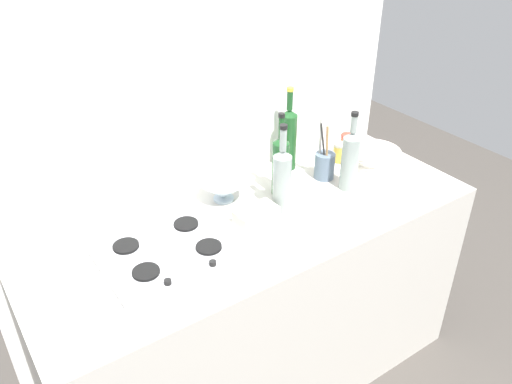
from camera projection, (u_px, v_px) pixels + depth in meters
name	position (u px, v px, depth m)	size (l,w,h in m)	color
ground_plane	(256.00, 373.00, 2.50)	(6.00, 6.00, 0.00)	#47423D
counter_block	(256.00, 304.00, 2.26)	(1.80, 0.70, 0.90)	beige
backsplash_panel	(204.00, 122.00, 2.16)	(1.90, 0.06, 2.33)	white
stovetop_hob	(168.00, 250.00, 1.84)	(0.48, 0.38, 0.04)	#B2B2B7
plate_stack	(373.00, 158.00, 2.37)	(0.25, 0.25, 0.08)	silver
wine_bottle_leftmost	(281.00, 178.00, 2.02)	(0.07, 0.07, 0.36)	gray
wine_bottle_mid_left	(288.00, 138.00, 2.30)	(0.07, 0.07, 0.38)	#19471E
wine_bottle_mid_right	(350.00, 159.00, 2.15)	(0.07, 0.07, 0.35)	gray
wine_bottle_rightmost	(280.00, 164.00, 2.12)	(0.07, 0.07, 0.36)	#19471E
mixing_bowl	(223.00, 190.00, 2.12)	(0.19, 0.19, 0.09)	silver
butter_dish	(256.00, 215.00, 2.00)	(0.17, 0.09, 0.06)	silver
utensil_crock	(324.00, 164.00, 2.27)	(0.09, 0.09, 0.28)	slate
condiment_jar_front	(347.00, 143.00, 2.50)	(0.06, 0.06, 0.09)	#C64C2D
condiment_jar_rear	(339.00, 152.00, 2.41)	(0.06, 0.06, 0.09)	gold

